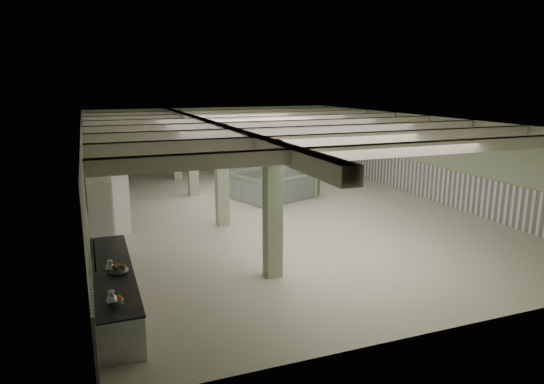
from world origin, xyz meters
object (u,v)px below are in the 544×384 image
object	(u,v)px
prep_counter	(114,288)
walkin_cooler	(100,210)
filing_cabinet	(312,181)
guard_booth	(272,159)

from	to	relation	value
prep_counter	walkin_cooler	size ratio (longest dim) A/B	1.98
filing_cabinet	guard_booth	bearing A→B (deg)	170.39
walkin_cooler	prep_counter	bearing A→B (deg)	-88.93
walkin_cooler	guard_booth	xyz separation A→B (m)	(7.25, 4.15, 0.55)
guard_booth	filing_cabinet	bearing A→B (deg)	-19.33
prep_counter	guard_booth	xyz separation A→B (m)	(7.17, 8.66, 1.27)
walkin_cooler	guard_booth	world-z (taller)	guard_booth
prep_counter	walkin_cooler	world-z (taller)	walkin_cooler
prep_counter	filing_cabinet	world-z (taller)	filing_cabinet
guard_booth	prep_counter	bearing A→B (deg)	-148.11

